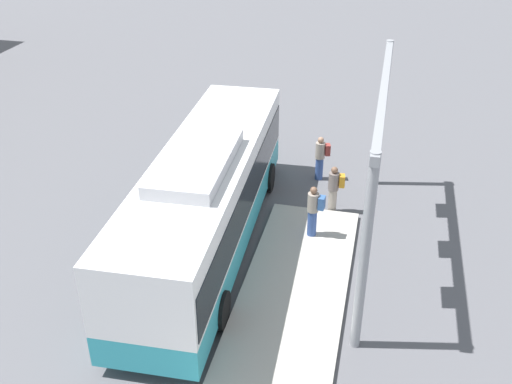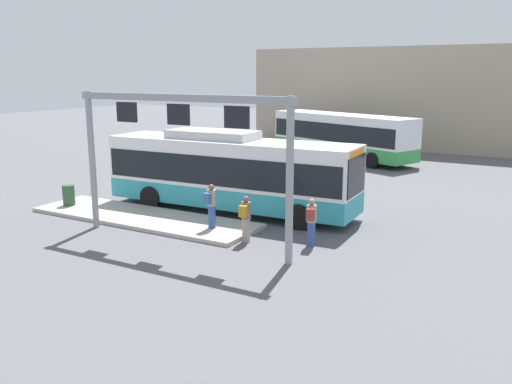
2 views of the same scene
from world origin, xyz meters
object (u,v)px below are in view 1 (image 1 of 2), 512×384
(bus_main, at_px, (206,194))
(person_waiting_near, at_px, (334,188))
(person_boarding, at_px, (321,157))
(person_waiting_mid, at_px, (314,210))

(bus_main, xyz_separation_m, person_waiting_near, (2.83, -3.43, -0.92))
(bus_main, height_order, person_boarding, bus_main)
(bus_main, height_order, person_waiting_mid, bus_main)
(person_boarding, xyz_separation_m, person_waiting_mid, (-3.93, -0.31, 0.16))
(person_boarding, relative_size, person_waiting_mid, 1.00)
(bus_main, distance_m, person_waiting_mid, 3.28)
(person_waiting_near, height_order, person_waiting_mid, person_waiting_mid)
(bus_main, xyz_separation_m, person_boarding, (5.01, -2.70, -0.92))
(bus_main, bearing_deg, person_waiting_near, -52.80)
(person_waiting_near, relative_size, person_waiting_mid, 1.00)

